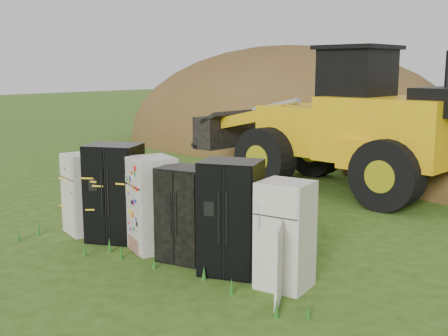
# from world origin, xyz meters

# --- Properties ---
(ground) EXTENTS (120.00, 120.00, 0.00)m
(ground) POSITION_xyz_m (0.00, 0.00, 0.00)
(ground) COLOR #2C4A13
(ground) RESTS_ON ground
(fridge_leftmost) EXTENTS (0.89, 0.88, 1.62)m
(fridge_leftmost) POSITION_xyz_m (-2.35, -0.00, 0.81)
(fridge_leftmost) COLOR silver
(fridge_leftmost) RESTS_ON ground
(fridge_black_side) EXTENTS (1.20, 1.10, 1.87)m
(fridge_black_side) POSITION_xyz_m (-1.50, 0.03, 0.93)
(fridge_black_side) COLOR black
(fridge_black_side) RESTS_ON ground
(fridge_sticker) EXTENTS (0.99, 0.96, 1.72)m
(fridge_sticker) POSITION_xyz_m (-0.49, 0.03, 0.86)
(fridge_sticker) COLOR silver
(fridge_sticker) RESTS_ON ground
(fridge_dark_mid) EXTENTS (0.94, 0.81, 1.64)m
(fridge_dark_mid) POSITION_xyz_m (0.35, -0.03, 0.82)
(fridge_dark_mid) COLOR black
(fridge_dark_mid) RESTS_ON ground
(fridge_black_right) EXTENTS (1.12, 1.03, 1.85)m
(fridge_black_right) POSITION_xyz_m (1.34, -0.04, 0.92)
(fridge_black_right) COLOR black
(fridge_black_right) RESTS_ON ground
(fridge_open_door) EXTENTS (0.80, 0.75, 1.64)m
(fridge_open_door) POSITION_xyz_m (2.35, -0.04, 0.82)
(fridge_open_door) COLOR silver
(fridge_open_door) RESTS_ON ground
(wheel_loader) EXTENTS (8.34, 4.15, 3.88)m
(wheel_loader) POSITION_xyz_m (-0.65, 7.00, 1.94)
(wheel_loader) COLOR orange
(wheel_loader) RESTS_ON ground
(dirt_mound_left) EXTENTS (16.13, 12.10, 8.68)m
(dirt_mound_left) POSITION_xyz_m (-6.66, 15.04, 0.00)
(dirt_mound_left) COLOR #4F3819
(dirt_mound_left) RESTS_ON ground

